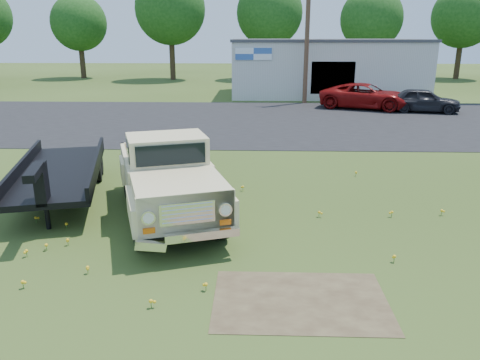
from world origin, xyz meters
name	(u,v)px	position (x,y,z in m)	size (l,w,h in m)	color
ground	(225,231)	(0.00, 0.00, 0.00)	(140.00, 140.00, 0.00)	#2E4014
asphalt_lot	(243,120)	(0.00, 15.00, 0.00)	(90.00, 14.00, 0.02)	black
dirt_patch_a	(300,301)	(1.50, -3.00, 0.00)	(3.00, 2.00, 0.01)	#443524
dirt_patch_b	(168,185)	(-2.00, 3.50, 0.00)	(2.20, 1.60, 0.01)	#443524
commercial_building	(325,67)	(6.00, 26.99, 2.10)	(14.20, 8.20, 4.15)	beige
utility_pole_mid	(307,32)	(4.00, 22.00, 4.60)	(1.60, 0.30, 9.00)	#4A3122
treeline_b	(79,23)	(-18.00, 41.00, 5.67)	(5.76, 5.76, 8.57)	#382A19
treeline_c	(170,9)	(-8.00, 39.50, 6.93)	(7.04, 7.04, 10.47)	#382A19
treeline_d	(270,13)	(2.00, 40.50, 6.62)	(6.72, 6.72, 10.00)	#382A19
treeline_e	(371,19)	(12.00, 39.00, 5.98)	(6.08, 6.08, 9.04)	#382A19
treeline_f	(464,16)	(22.00, 41.50, 6.30)	(6.40, 6.40, 9.52)	#382A19
vintage_pickup_truck	(168,176)	(-1.48, 0.96, 1.04)	(2.23, 5.73, 2.08)	beige
flatbed_trailer	(59,168)	(-4.78, 2.27, 0.85)	(2.09, 6.27, 1.71)	black
red_pickup	(366,96)	(7.54, 19.47, 0.77)	(2.57, 5.57, 1.55)	maroon
dark_sedan	(423,100)	(10.65, 18.20, 0.71)	(1.67, 4.16, 1.42)	black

